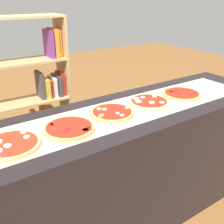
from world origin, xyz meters
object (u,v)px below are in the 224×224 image
(pizza_mozzarella_0, at_px, (12,145))
(pizza_pepperoni_1, at_px, (69,128))
(pizza_mushroom_2, at_px, (112,113))
(pizza_mozzarella_3, at_px, (149,102))
(pizza_pepperoni_4, at_px, (182,94))
(bookshelf, at_px, (33,106))

(pizza_mozzarella_0, height_order, pizza_pepperoni_1, same)
(pizza_mozzarella_0, bearing_deg, pizza_mushroom_2, 4.01)
(pizza_mushroom_2, distance_m, pizza_mozzarella_3, 0.32)
(pizza_pepperoni_4, height_order, bookshelf, bookshelf)
(bookshelf, bearing_deg, pizza_mushroom_2, -78.04)
(pizza_mozzarella_0, relative_size, pizza_pepperoni_1, 1.00)
(pizza_mozzarella_3, bearing_deg, pizza_pepperoni_1, -175.53)
(pizza_mozzarella_0, bearing_deg, bookshelf, 67.56)
(bookshelf, bearing_deg, pizza_mozzarella_3, -61.79)
(pizza_mozzarella_0, relative_size, pizza_mushroom_2, 1.03)
(pizza_mozzarella_0, bearing_deg, pizza_pepperoni_4, 1.63)
(pizza_mozzarella_0, distance_m, pizza_mozzarella_3, 0.97)
(pizza_mozzarella_0, distance_m, pizza_pepperoni_4, 1.29)
(pizza_pepperoni_1, bearing_deg, pizza_mushroom_2, 7.94)
(pizza_pepperoni_4, bearing_deg, bookshelf, 130.31)
(pizza_mozzarella_0, distance_m, bookshelf, 1.16)
(pizza_pepperoni_1, distance_m, bookshelf, 1.08)
(pizza_mushroom_2, relative_size, bookshelf, 0.19)
(pizza_pepperoni_4, distance_m, bookshelf, 1.34)
(pizza_pepperoni_1, bearing_deg, pizza_mozzarella_0, -179.94)
(pizza_mushroom_2, xyz_separation_m, pizza_mozzarella_3, (0.32, 0.01, -0.00))
(pizza_pepperoni_1, bearing_deg, pizza_mozzarella_3, 4.47)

